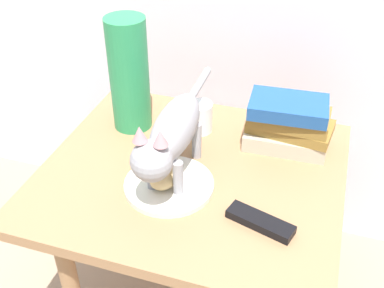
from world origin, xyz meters
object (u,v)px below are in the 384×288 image
object	(u,v)px
green_vase	(129,75)
candle_jar	(200,119)
book_stack	(288,124)
plate	(169,185)
bread_roll	(164,177)
side_table	(192,190)
tv_remote	(260,222)
cat	(171,135)

from	to	relation	value
green_vase	candle_jar	size ratio (longest dim) A/B	3.71
book_stack	green_vase	distance (m)	0.44
plate	book_stack	bearing A→B (deg)	46.81
candle_jar	green_vase	bearing A→B (deg)	-170.90
bread_roll	side_table	bearing A→B (deg)	67.34
plate	book_stack	world-z (taller)	book_stack
candle_jar	tv_remote	bearing A→B (deg)	-53.30
cat	candle_jar	bearing A→B (deg)	89.99
plate	bread_roll	bearing A→B (deg)	-115.62
plate	green_vase	distance (m)	0.33
bread_roll	tv_remote	bearing A→B (deg)	-10.64
cat	tv_remote	size ratio (longest dim) A/B	3.20
bread_roll	candle_jar	bearing A→B (deg)	89.12
side_table	tv_remote	world-z (taller)	tv_remote
side_table	candle_jar	world-z (taller)	candle_jar
bread_roll	cat	xyz separation A→B (m)	(0.00, 0.04, 0.09)
plate	candle_jar	xyz separation A→B (m)	(-0.00, 0.25, 0.03)
candle_jar	plate	bearing A→B (deg)	-89.57
side_table	bread_roll	xyz separation A→B (m)	(-0.04, -0.09, 0.11)
plate	cat	bearing A→B (deg)	93.71
side_table	cat	xyz separation A→B (m)	(-0.03, -0.05, 0.20)
cat	tv_remote	distance (m)	0.28
plate	tv_remote	world-z (taller)	tv_remote
side_table	bread_roll	bearing A→B (deg)	-112.66
tv_remote	green_vase	bearing A→B (deg)	162.66
candle_jar	side_table	bearing A→B (deg)	-79.07
side_table	cat	world-z (taller)	cat
book_stack	tv_remote	size ratio (longest dim) A/B	1.52
cat	bread_roll	bearing A→B (deg)	-95.46
cat	tv_remote	bearing A→B (deg)	-20.52
side_table	candle_jar	size ratio (longest dim) A/B	8.70
book_stack	candle_jar	bearing A→B (deg)	179.63
tv_remote	plate	bearing A→B (deg)	-177.47
green_vase	tv_remote	world-z (taller)	green_vase
bread_roll	green_vase	bearing A→B (deg)	127.92
green_vase	tv_remote	size ratio (longest dim) A/B	2.10
side_table	bread_roll	size ratio (longest dim) A/B	9.24
bread_roll	book_stack	bearing A→B (deg)	47.48
side_table	green_vase	bearing A→B (deg)	146.80
side_table	plate	size ratio (longest dim) A/B	3.46
plate	green_vase	world-z (taller)	green_vase
side_table	green_vase	xyz separation A→B (m)	(-0.22, 0.15, 0.22)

